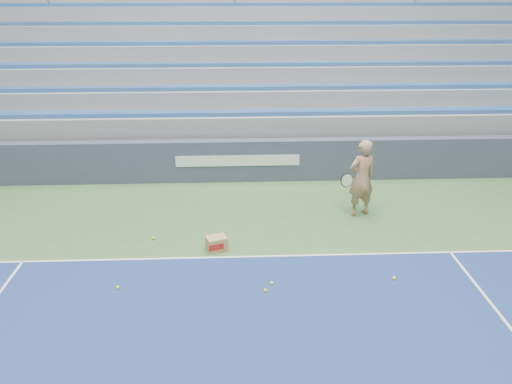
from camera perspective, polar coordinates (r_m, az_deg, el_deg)
The scene contains 9 objects.
sponsor_barrier at distance 13.08m, azimuth -2.09°, elevation 3.62°, with size 30.00×0.32×1.10m.
bleachers at distance 18.22m, azimuth -2.37°, elevation 15.08°, with size 31.00×9.15×7.30m.
tennis_player at distance 11.24m, azimuth 11.95°, elevation 1.56°, with size 0.98×0.92×1.76m.
ball_box at distance 9.88m, azimuth -4.53°, elevation -5.89°, with size 0.45×0.40×0.28m.
tennis_ball_0 at distance 9.07m, azimuth -15.52°, elevation -10.47°, with size 0.07×0.07×0.07m, color #D8EE30.
tennis_ball_1 at distance 8.87m, azimuth 1.81°, elevation -10.37°, with size 0.07×0.07×0.07m, color #D8EE30.
tennis_ball_2 at distance 10.49m, azimuth -11.63°, elevation -5.18°, with size 0.07×0.07×0.07m, color #D8EE30.
tennis_ball_3 at distance 8.68m, azimuth 1.07°, elevation -11.19°, with size 0.07×0.07×0.07m, color #D8EE30.
tennis_ball_4 at distance 9.32m, azimuth 15.52°, elevation -9.47°, with size 0.07×0.07×0.07m, color #D8EE30.
Camera 1 is at (-0.05, 3.57, 4.94)m, focal length 35.00 mm.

